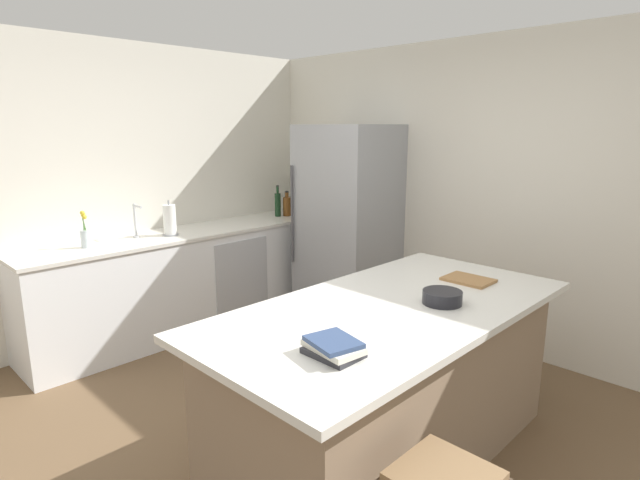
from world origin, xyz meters
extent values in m
plane|color=brown|center=(0.00, 0.00, 0.00)|extent=(7.20, 7.20, 0.00)
cube|color=silver|center=(0.00, 2.25, 1.30)|extent=(6.00, 0.10, 2.60)
cube|color=silver|center=(-2.45, 0.00, 1.30)|extent=(0.10, 6.00, 2.60)
cube|color=white|center=(-2.09, 0.61, 0.45)|extent=(0.63, 2.97, 0.90)
cube|color=silver|center=(-2.09, 0.61, 0.91)|extent=(0.66, 3.00, 0.03)
cube|color=#B2B5BA|center=(-1.77, 0.98, 0.45)|extent=(0.01, 0.60, 0.76)
cube|color=#8E755B|center=(0.43, 0.36, 0.44)|extent=(0.95, 2.03, 0.87)
cube|color=silver|center=(0.43, 0.36, 0.89)|extent=(1.11, 2.23, 0.04)
cube|color=#93969B|center=(-1.20, 1.84, 0.95)|extent=(0.84, 0.72, 1.89)
cylinder|color=#4C4C51|center=(-1.58, 1.46, 1.04)|extent=(0.02, 0.02, 0.95)
cube|color=olive|center=(1.19, -0.31, 0.62)|extent=(0.34, 0.34, 0.03)
cylinder|color=silver|center=(-2.15, 0.15, 0.94)|extent=(0.05, 0.05, 0.02)
cylinder|color=silver|center=(-2.15, 0.15, 1.09)|extent=(0.02, 0.02, 0.28)
cylinder|color=silver|center=(-2.09, 0.15, 1.21)|extent=(0.14, 0.02, 0.02)
cylinder|color=silver|center=(-2.08, -0.30, 1.00)|extent=(0.07, 0.07, 0.14)
cylinder|color=#4C7F3D|center=(-2.09, -0.30, 1.09)|extent=(0.01, 0.03, 0.21)
sphere|color=yellow|center=(-2.09, -0.30, 1.19)|extent=(0.04, 0.04, 0.04)
cylinder|color=#4C7F3D|center=(-2.08, -0.31, 1.10)|extent=(0.01, 0.01, 0.23)
sphere|color=yellow|center=(-2.08, -0.31, 1.21)|extent=(0.04, 0.04, 0.04)
cylinder|color=#4C7F3D|center=(-2.07, -0.30, 1.08)|extent=(0.01, 0.04, 0.19)
sphere|color=yellow|center=(-2.07, -0.30, 1.18)|extent=(0.04, 0.04, 0.04)
cylinder|color=gray|center=(-2.03, 0.41, 0.94)|extent=(0.14, 0.14, 0.01)
cylinder|color=white|center=(-2.03, 0.41, 1.07)|extent=(0.11, 0.11, 0.26)
cylinder|color=gray|center=(-2.03, 0.41, 1.22)|extent=(0.02, 0.02, 0.04)
cylinder|color=#8CB79E|center=(-2.03, 2.00, 1.04)|extent=(0.07, 0.07, 0.23)
cylinder|color=#8CB79E|center=(-2.03, 2.00, 1.19)|extent=(0.03, 0.03, 0.07)
cylinder|color=black|center=(-2.03, 2.00, 1.23)|extent=(0.04, 0.04, 0.01)
cylinder|color=silver|center=(-2.01, 1.90, 1.06)|extent=(0.07, 0.07, 0.26)
cylinder|color=silver|center=(-2.01, 1.90, 1.24)|extent=(0.03, 0.03, 0.09)
cylinder|color=black|center=(-2.01, 1.90, 1.29)|extent=(0.04, 0.04, 0.01)
cylinder|color=brown|center=(-2.05, 1.81, 1.03)|extent=(0.09, 0.09, 0.20)
cylinder|color=brown|center=(-2.05, 1.81, 1.16)|extent=(0.04, 0.04, 0.05)
cylinder|color=black|center=(-2.05, 1.81, 1.19)|extent=(0.04, 0.04, 0.01)
cylinder|color=#19381E|center=(-2.09, 1.72, 1.05)|extent=(0.06, 0.06, 0.25)
cylinder|color=#19381E|center=(-2.09, 1.72, 1.21)|extent=(0.03, 0.03, 0.07)
cylinder|color=black|center=(-2.09, 1.72, 1.26)|extent=(0.03, 0.03, 0.01)
cube|color=#2D2D33|center=(0.63, -0.32, 0.93)|extent=(0.24, 0.17, 0.02)
cube|color=silver|center=(0.63, -0.32, 0.95)|extent=(0.27, 0.19, 0.03)
cube|color=#334770|center=(0.63, -0.32, 0.98)|extent=(0.26, 0.23, 0.02)
cylinder|color=black|center=(0.62, 0.58, 0.95)|extent=(0.22, 0.22, 0.07)
cube|color=#9E7042|center=(0.51, 1.06, 0.92)|extent=(0.29, 0.22, 0.02)
camera|label=1|loc=(2.00, -1.79, 1.87)|focal=28.42mm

